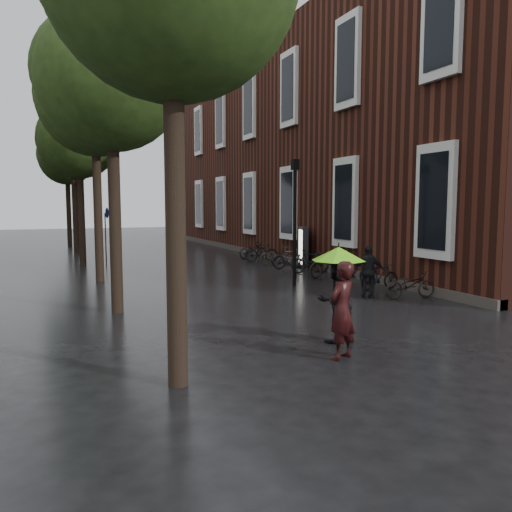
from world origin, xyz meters
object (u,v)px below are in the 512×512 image
ad_lightbox (303,248)px  lamp_post (295,210)px  pedestrian_walking (369,272)px  person_burgundy (342,310)px  parked_bicycles (305,261)px  person_black (336,300)px

ad_lightbox → lamp_post: lamp_post is taller
pedestrian_walking → lamp_post: lamp_post is taller
person_burgundy → parked_bicycles: 12.25m
ad_lightbox → pedestrian_walking: bearing=-82.4°
ad_lightbox → lamp_post: bearing=-101.5°
person_burgundy → pedestrian_walking: person_burgundy is taller
lamp_post → ad_lightbox: bearing=57.6°
parked_bicycles → ad_lightbox: bearing=64.6°
person_burgundy → lamp_post: (3.20, 7.93, 1.80)m
pedestrian_walking → ad_lightbox: bearing=-79.2°
person_burgundy → ad_lightbox: size_ratio=0.97×
person_black → lamp_post: bearing=-117.7°
person_black → pedestrian_walking: size_ratio=1.09×
person_burgundy → ad_lightbox: bearing=-140.0°
person_burgundy → lamp_post: 8.74m
pedestrian_walking → person_black: bearing=70.7°
ad_lightbox → person_black: bearing=-94.9°
pedestrian_walking → ad_lightbox: size_ratio=0.87×
person_burgundy → parked_bicycles: bearing=-140.0°
pedestrian_walking → parked_bicycles: (1.14, 6.10, -0.35)m
parked_bicycles → lamp_post: bearing=-125.0°
ad_lightbox → person_burgundy: bearing=-95.0°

